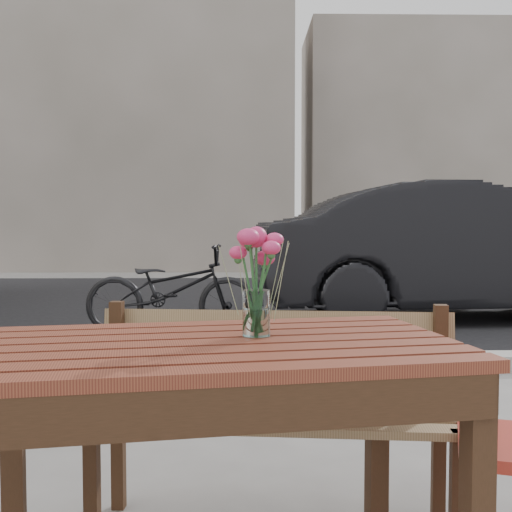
{
  "coord_description": "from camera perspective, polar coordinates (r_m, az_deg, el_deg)",
  "views": [
    {
      "loc": [
        -0.14,
        -1.75,
        1.11
      ],
      "look_at": [
        -0.1,
        0.09,
        1.01
      ],
      "focal_mm": 45.0,
      "sensor_mm": 36.0,
      "label": 1
    }
  ],
  "objects": [
    {
      "name": "main_table",
      "position": [
        1.77,
        -3.41,
        -11.7
      ],
      "size": [
        1.39,
        0.96,
        0.79
      ],
      "rotation": [
        0.0,
        0.0,
        0.17
      ],
      "color": "#5D2418",
      "rests_on": "ground"
    },
    {
      "name": "bicycle",
      "position": [
        6.39,
        -7.57,
        -2.97
      ],
      "size": [
        1.74,
        0.7,
        0.89
      ],
      "primitive_type": "imported",
      "rotation": [
        0.0,
        0.0,
        1.51
      ],
      "color": "black",
      "rests_on": "ground"
    },
    {
      "name": "main_bench",
      "position": [
        2.4,
        1.64,
        -11.71
      ],
      "size": [
        1.36,
        0.53,
        0.83
      ],
      "rotation": [
        0.0,
        0.0,
        -0.1
      ],
      "color": "olive",
      "rests_on": "ground"
    },
    {
      "name": "street",
      "position": [
        6.9,
        0.04,
        -6.0
      ],
      "size": [
        30.0,
        8.12,
        0.12
      ],
      "color": "black",
      "rests_on": "ground"
    },
    {
      "name": "main_vase",
      "position": [
        1.8,
        0.03,
        -1.1
      ],
      "size": [
        0.17,
        0.17,
        0.31
      ],
      "color": "white",
      "rests_on": "main_table"
    },
    {
      "name": "parked_car",
      "position": [
        7.76,
        17.65,
        0.37
      ],
      "size": [
        4.79,
        1.94,
        1.55
      ],
      "primitive_type": "imported",
      "rotation": [
        0.0,
        0.0,
        1.64
      ],
      "color": "black",
      "rests_on": "ground"
    },
    {
      "name": "backdrop_buildings",
      "position": [
        16.34,
        -0.02,
        11.78
      ],
      "size": [
        15.5,
        4.0,
        8.0
      ],
      "color": "gray",
      "rests_on": "ground"
    }
  ]
}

